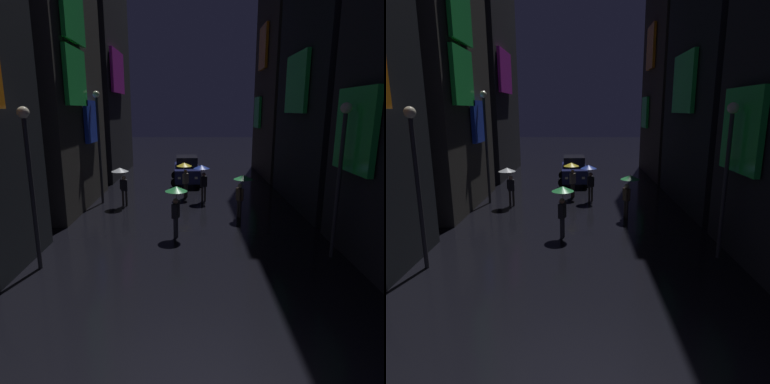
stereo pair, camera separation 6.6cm
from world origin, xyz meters
The scene contains 11 objects.
building_left_mid centered at (-7.48, 12.75, 7.86)m, with size 4.25×7.52×15.71m.
building_left_far centered at (-7.49, 22.22, 12.88)m, with size 4.25×8.45×25.77m.
pedestrian_midstreet_centre_green centered at (-0.62, 7.94, 1.67)m, with size 0.90×0.90×2.12m.
pedestrian_foreground_right_clear centered at (-3.74, 12.51, 1.67)m, with size 0.90×0.90×2.12m.
pedestrian_midstreet_left_green centered at (2.40, 10.46, 1.67)m, with size 0.90×0.90×2.12m.
pedestrian_near_crossing_yellow centered at (-0.40, 14.32, 1.67)m, with size 0.90×0.90×2.12m.
pedestrian_far_right_blue centered at (0.60, 13.47, 1.67)m, with size 0.90×0.90×2.12m.
car_distant centered at (-0.34, 18.55, 0.93)m, with size 2.38×4.21×1.92m.
streetlamp_right_near centered at (5.00, 5.94, 3.36)m, with size 0.36×0.36×5.35m.
streetlamp_left_near centered at (-5.00, 5.04, 3.29)m, with size 0.36×0.36×5.22m.
streetlamp_left_far centered at (-5.00, 13.20, 3.75)m, with size 0.36×0.36×6.07m.
Camera 1 is at (0.03, -5.39, 5.13)m, focal length 32.00 mm.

